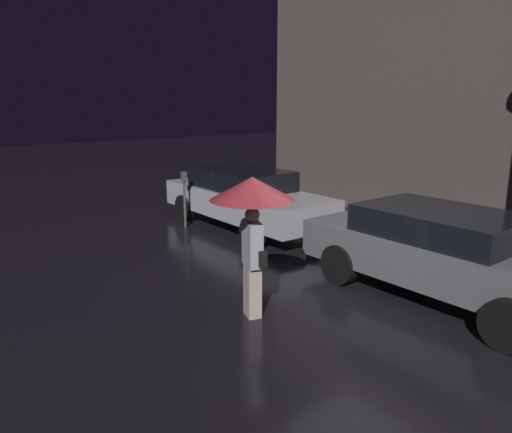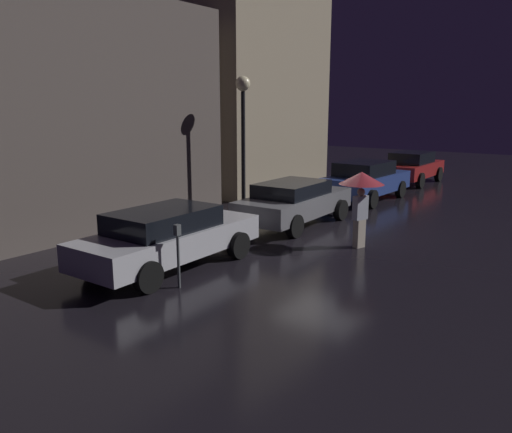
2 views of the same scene
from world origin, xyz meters
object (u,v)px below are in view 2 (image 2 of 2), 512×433
at_px(parked_car_blue, 365,180).
at_px(parked_car_red, 412,167).
at_px(parked_car_grey, 294,201).
at_px(parking_meter, 178,249).
at_px(pedestrian_with_umbrella, 361,186).
at_px(street_lamp_near, 243,113).
at_px(parked_car_silver, 168,236).

xyz_separation_m(parked_car_blue, parked_car_red, (5.59, 0.10, -0.01)).
relative_size(parked_car_grey, parking_meter, 3.46).
xyz_separation_m(parked_car_red, pedestrian_with_umbrella, (-11.99, -2.86, 0.84)).
height_order(parking_meter, street_lamp_near, street_lamp_near).
bearing_deg(street_lamp_near, parking_meter, -152.34).
height_order(parked_car_blue, parked_car_red, parked_car_blue).
bearing_deg(parking_meter, parked_car_silver, 53.99).
height_order(parked_car_grey, street_lamp_near, street_lamp_near).
xyz_separation_m(parked_car_silver, parked_car_grey, (5.34, -0.02, -0.00)).
distance_m(parked_car_silver, parked_car_blue, 10.53).
relative_size(parked_car_silver, parked_car_blue, 1.02).
height_order(parked_car_silver, parked_car_grey, parked_car_silver).
bearing_deg(parked_car_blue, street_lamp_near, 156.40).
bearing_deg(parking_meter, parked_car_grey, 10.41).
height_order(parked_car_grey, parked_car_blue, parked_car_blue).
xyz_separation_m(parked_car_grey, pedestrian_with_umbrella, (-1.20, -2.77, 0.91)).
relative_size(parked_car_silver, parked_car_grey, 1.02).
relative_size(parked_car_silver, parking_meter, 3.53).
height_order(parked_car_silver, street_lamp_near, street_lamp_near).
distance_m(parked_car_grey, street_lamp_near, 3.55).
distance_m(parked_car_grey, parked_car_blue, 5.20).
relative_size(pedestrian_with_umbrella, street_lamp_near, 0.43).
bearing_deg(parked_car_red, pedestrian_with_umbrella, -166.61).
bearing_deg(parked_car_silver, pedestrian_with_umbrella, -35.34).
distance_m(parked_car_silver, parking_meter, 1.43).
xyz_separation_m(parked_car_blue, pedestrian_with_umbrella, (-6.40, -2.76, 0.83)).
bearing_deg(parking_meter, parked_car_blue, 5.62).
bearing_deg(parked_car_red, parking_meter, -175.91).
height_order(parked_car_silver, pedestrian_with_umbrella, pedestrian_with_umbrella).
xyz_separation_m(parked_car_grey, parked_car_blue, (5.20, -0.02, 0.08)).
distance_m(parked_car_grey, parked_car_red, 10.79).
relative_size(parked_car_red, parking_meter, 3.29).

